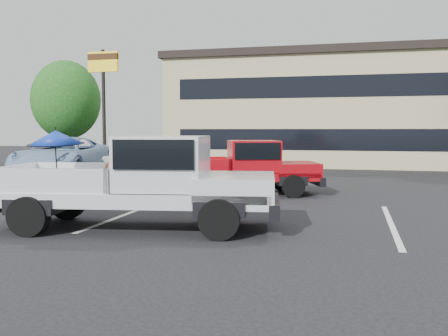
{
  "coord_description": "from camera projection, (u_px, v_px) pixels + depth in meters",
  "views": [
    {
      "loc": [
        2.16,
        -8.98,
        2.0
      ],
      "look_at": [
        -0.11,
        -0.15,
        1.3
      ],
      "focal_mm": 40.0,
      "sensor_mm": 36.0,
      "label": 1
    }
  ],
  "objects": [
    {
      "name": "stripe_left",
      "position": [
        130.0,
        213.0,
        12.04
      ],
      "size": [
        0.12,
        5.0,
        0.01
      ],
      "primitive_type": "cube",
      "color": "silver",
      "rests_on": "ground"
    },
    {
      "name": "ground",
      "position": [
        232.0,
        236.0,
        9.36
      ],
      "size": [
        90.0,
        90.0,
        0.0
      ],
      "primitive_type": "plane",
      "color": "black",
      "rests_on": "ground"
    },
    {
      "name": "tree_left",
      "position": [
        66.0,
        100.0,
        28.97
      ],
      "size": [
        3.96,
        3.96,
        6.02
      ],
      "color": "#332114",
      "rests_on": "ground"
    },
    {
      "name": "silver_sedan",
      "position": [
        162.0,
        165.0,
        18.26
      ],
      "size": [
        4.53,
        2.27,
        1.42
      ],
      "primitive_type": "imported",
      "rotation": [
        0.0,
        0.0,
        1.39
      ],
      "color": "#A9ADB0",
      "rests_on": "ground"
    },
    {
      "name": "silver_pickup",
      "position": [
        152.0,
        177.0,
        10.03
      ],
      "size": [
        5.93,
        2.85,
        2.06
      ],
      "rotation": [
        0.0,
        0.0,
        0.16
      ],
      "color": "black",
      "rests_on": "ground"
    },
    {
      "name": "stripe_right",
      "position": [
        391.0,
        224.0,
        10.55
      ],
      "size": [
        0.12,
        5.0,
        0.01
      ],
      "primitive_type": "cube",
      "color": "silver",
      "rests_on": "ground"
    },
    {
      "name": "motel_sign",
      "position": [
        103.0,
        77.0,
        25.01
      ],
      "size": [
        1.6,
        0.22,
        6.0
      ],
      "color": "black",
      "rests_on": "ground"
    },
    {
      "name": "blue_suv",
      "position": [
        63.0,
        156.0,
        21.84
      ],
      "size": [
        3.8,
        6.49,
        1.7
      ],
      "primitive_type": "imported",
      "rotation": [
        0.0,
        0.0,
        0.17
      ],
      "color": "#8AA8CF",
      "rests_on": "ground"
    },
    {
      "name": "red_pickup",
      "position": [
        248.0,
        165.0,
        15.37
      ],
      "size": [
        5.37,
        3.34,
        1.67
      ],
      "rotation": [
        0.0,
        0.0,
        0.34
      ],
      "color": "black",
      "rests_on": "ground"
    },
    {
      "name": "motel_building",
      "position": [
        350.0,
        109.0,
        28.89
      ],
      "size": [
        20.4,
        8.4,
        6.3
      ],
      "color": "tan",
      "rests_on": "ground"
    },
    {
      "name": "tree_back",
      "position": [
        417.0,
        91.0,
        30.72
      ],
      "size": [
        4.68,
        4.68,
        7.11
      ],
      "color": "#332114",
      "rests_on": "ground"
    }
  ]
}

